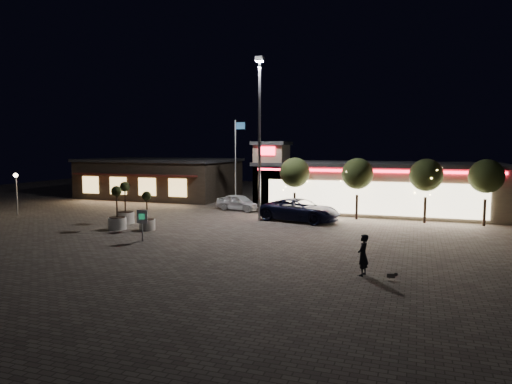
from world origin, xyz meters
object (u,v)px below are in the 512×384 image
(white_sedan, at_px, (239,202))
(pedestrian, at_px, (363,255))
(pickup_truck, at_px, (300,210))
(planter_left, at_px, (125,211))
(valet_sign, at_px, (142,219))
(planter_mid, at_px, (117,216))

(white_sedan, height_order, pedestrian, pedestrian)
(pickup_truck, bearing_deg, planter_left, 126.47)
(white_sedan, bearing_deg, valet_sign, -168.54)
(planter_mid, bearing_deg, pickup_truck, 34.70)
(white_sedan, bearing_deg, pedestrian, -130.02)
(valet_sign, bearing_deg, planter_mid, 143.89)
(pedestrian, relative_size, valet_sign, 0.96)
(planter_left, relative_size, planter_mid, 1.03)
(white_sedan, relative_size, planter_left, 1.37)
(planter_left, xyz_separation_m, planter_mid, (0.92, -2.24, -0.03))
(white_sedan, height_order, planter_left, planter_left)
(pedestrian, xyz_separation_m, planter_mid, (-17.18, 5.86, 0.01))
(pickup_truck, bearing_deg, pedestrian, -142.99)
(white_sedan, height_order, valet_sign, valet_sign)
(planter_left, height_order, valet_sign, planter_left)
(planter_mid, bearing_deg, planter_left, 112.31)
(planter_mid, relative_size, valet_sign, 1.57)
(valet_sign, bearing_deg, pedestrian, -12.86)
(planter_left, bearing_deg, pickup_truck, 24.23)
(white_sedan, xyz_separation_m, planter_mid, (-4.43, -11.50, 0.20))
(planter_left, bearing_deg, white_sedan, 59.98)
(pickup_truck, relative_size, planter_mid, 2.05)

